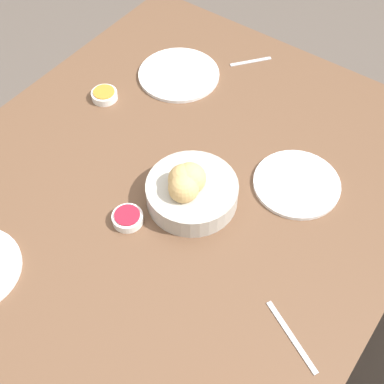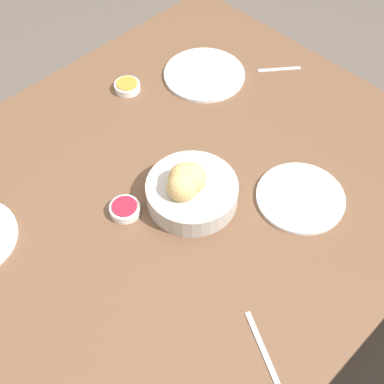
{
  "view_description": "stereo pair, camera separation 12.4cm",
  "coord_description": "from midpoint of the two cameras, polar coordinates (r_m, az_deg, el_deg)",
  "views": [
    {
      "loc": [
        0.57,
        0.51,
        1.74
      ],
      "look_at": [
        -0.04,
        0.06,
        0.76
      ],
      "focal_mm": 50.0,
      "sensor_mm": 36.0,
      "label": 1
    },
    {
      "loc": [
        0.49,
        0.6,
        1.74
      ],
      "look_at": [
        -0.04,
        0.06,
        0.76
      ],
      "focal_mm": 50.0,
      "sensor_mm": 36.0,
      "label": 2
    }
  ],
  "objects": [
    {
      "name": "dining_table",
      "position": [
        1.34,
        -5.84,
        -3.03
      ],
      "size": [
        1.39,
        1.1,
        0.73
      ],
      "color": "brown",
      "rests_on": "ground_plane"
    },
    {
      "name": "bread_basket",
      "position": [
        1.23,
        -3.08,
        0.1
      ],
      "size": [
        0.22,
        0.22,
        0.11
      ],
      "color": "#B2ADA3",
      "rests_on": "dining_table"
    },
    {
      "name": "plate_near_left",
      "position": [
        1.57,
        -3.72,
        12.29
      ],
      "size": [
        0.23,
        0.23,
        0.01
      ],
      "color": "white",
      "rests_on": "dining_table"
    },
    {
      "name": "jam_bowl_berry",
      "position": [
        1.24,
        -9.75,
        -2.94
      ],
      "size": [
        0.07,
        0.07,
        0.02
      ],
      "color": "white",
      "rests_on": "dining_table"
    },
    {
      "name": "ground_plane",
      "position": [
        1.9,
        -4.22,
        -14.11
      ],
      "size": [
        10.0,
        10.0,
        0.0
      ],
      "primitive_type": "plane",
      "color": "#564C44"
    },
    {
      "name": "plate_far_center",
      "position": [
        1.3,
        8.46,
        0.71
      ],
      "size": [
        0.21,
        0.21,
        0.01
      ],
      "color": "white",
      "rests_on": "dining_table"
    },
    {
      "name": "spoon_coffee",
      "position": [
        1.62,
        4.06,
        13.6
      ],
      "size": [
        0.11,
        0.09,
        0.0
      ],
      "color": "#B7B7BC",
      "rests_on": "dining_table"
    },
    {
      "name": "fork_silver",
      "position": [
        1.1,
        7.32,
        -15.29
      ],
      "size": [
        0.09,
        0.16,
        0.0
      ],
      "color": "#B7B7BC",
      "rests_on": "dining_table"
    },
    {
      "name": "jam_bowl_honey",
      "position": [
        1.52,
        -11.68,
        9.98
      ],
      "size": [
        0.07,
        0.07,
        0.02
      ],
      "color": "white",
      "rests_on": "dining_table"
    }
  ]
}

